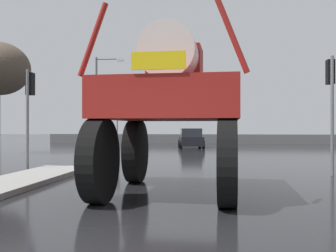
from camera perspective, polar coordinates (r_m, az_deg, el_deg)
name	(u,v)px	position (r m, az deg, el deg)	size (l,w,h in m)	color
ground_plane	(186,155)	(22.88, 2.74, -4.24)	(120.00, 120.00, 0.00)	black
oversize_sprayer	(173,108)	(9.61, 0.72, 2.71)	(3.59, 5.16, 4.25)	black
sedan_ahead	(191,139)	(30.55, 3.40, -1.87)	(2.31, 4.29, 1.52)	black
traffic_signal_near_left	(30,97)	(15.37, -19.77, 4.04)	(0.24, 0.54, 3.77)	slate
traffic_signal_near_right	(331,89)	(14.33, 22.90, 5.12)	(0.24, 0.54, 4.03)	slate
traffic_signal_far_left	(118,116)	(31.77, -7.44, 1.55)	(0.24, 0.55, 3.52)	slate
streetlight_far_left	(99,96)	(30.63, -10.17, 4.32)	(2.25, 0.24, 7.07)	slate
roadside_barrier	(198,139)	(38.73, 4.40, -1.89)	(30.79, 0.24, 0.90)	#59595B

